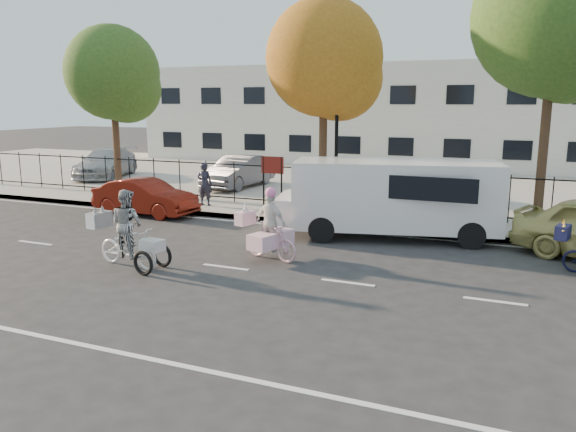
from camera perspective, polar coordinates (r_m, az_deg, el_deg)
The scene contains 20 objects.
ground at distance 13.39m, azimuth -6.34°, elevation -5.20°, with size 120.00×120.00×0.00m, color #333334.
road_markings at distance 13.39m, azimuth -6.34°, elevation -5.18°, with size 60.00×9.52×0.01m, color silver, non-canonical shape.
curb at distance 17.81m, azimuth 1.54°, elevation -0.67°, with size 60.00×0.10×0.15m, color #A8A399.
sidewalk at distance 18.77m, azimuth 2.70°, elevation -0.05°, with size 60.00×2.20×0.15m, color #A8A399.
parking_lot at distance 27.19m, azimuth 9.17°, elevation 3.43°, with size 60.00×15.60×0.15m, color #A8A399.
iron_fence at distance 19.65m, azimuth 3.83°, elevation 2.90°, with size 58.00×0.06×1.50m, color black, non-canonical shape.
building at distance 36.74m, azimuth 13.08°, elevation 9.93°, with size 34.00×10.00×6.00m, color silver.
lamppost at distance 18.91m, azimuth 4.97°, elevation 9.29°, with size 0.36×0.36×4.33m.
street_sign at distance 19.89m, azimuth -1.59°, elevation 4.53°, with size 0.85×0.06×1.80m.
zebra_trike at distance 13.74m, azimuth -15.96°, elevation -2.07°, with size 2.17×0.98×1.85m.
unicorn_bike at distance 13.79m, azimuth -1.85°, elevation -1.76°, with size 1.84×1.33×1.82m.
white_van at distance 16.26m, azimuth 10.46°, elevation 2.06°, with size 6.58×3.33×2.20m.
red_sedan at distance 19.96m, azimuth -14.29°, elevation 1.89°, with size 1.31×3.76×1.24m, color #62150B.
pedestrian at distance 20.46m, azimuth -8.45°, elevation 3.24°, with size 0.57×0.37×1.56m, color black.
lot_car_a at distance 29.46m, azimuth -17.99°, elevation 5.15°, with size 1.96×4.82×1.40m, color #A3A6AB.
lot_car_c at distance 24.75m, azimuth -5.01°, elevation 4.52°, with size 1.45×4.17×1.37m, color #505159.
lot_car_d at distance 21.95m, azimuth 13.79°, elevation 3.14°, with size 1.45×3.60×1.23m, color #AFB1B7.
tree_west at distance 23.99m, azimuth -17.05°, elevation 13.31°, with size 3.74×3.73×6.84m.
tree_mid at distance 19.62m, azimuth 4.13°, elevation 15.18°, with size 3.97×3.97×7.28m.
tree_east at distance 18.71m, azimuth 25.90°, elevation 17.19°, with size 4.71×4.71×8.63m.
Camera 1 is at (6.28, -11.19, 3.84)m, focal length 35.00 mm.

